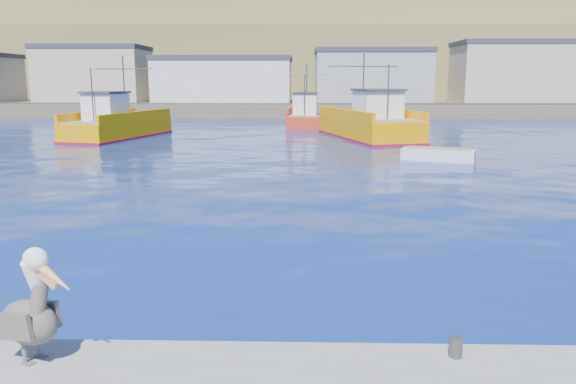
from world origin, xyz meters
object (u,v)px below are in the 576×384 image
object	(u,v)px
boat_orange	(306,116)
trawler_yellow_a	(117,125)
trawler_yellow_b	(369,124)
pelican	(31,313)
skiff_mid	(438,156)

from	to	relation	value
boat_orange	trawler_yellow_a	bearing A→B (deg)	-140.84
trawler_yellow_b	pelican	size ratio (longest dim) A/B	7.72
skiff_mid	trawler_yellow_a	bearing A→B (deg)	151.42
trawler_yellow_a	boat_orange	world-z (taller)	trawler_yellow_a
trawler_yellow_a	trawler_yellow_b	xyz separation A→B (m)	(20.00, 0.42, 0.08)
trawler_yellow_a	trawler_yellow_b	world-z (taller)	trawler_yellow_b
trawler_yellow_a	skiff_mid	xyz separation A→B (m)	(22.47, -12.24, -0.75)
trawler_yellow_a	pelican	xyz separation A→B (m)	(10.92, -36.87, 0.21)
skiff_mid	pelican	size ratio (longest dim) A/B	2.47
skiff_mid	pelican	xyz separation A→B (m)	(-11.55, -24.63, 0.96)
trawler_yellow_b	boat_orange	world-z (taller)	trawler_yellow_b
trawler_yellow_b	pelican	distance (m)	38.38
trawler_yellow_b	boat_orange	size ratio (longest dim) A/B	1.49
skiff_mid	boat_orange	bearing A→B (deg)	106.92
trawler_yellow_b	skiff_mid	distance (m)	12.93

